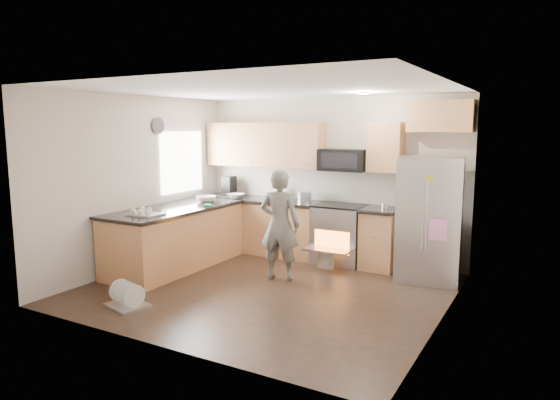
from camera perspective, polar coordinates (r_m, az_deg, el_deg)
The scene contains 8 objects.
ground at distance 6.72m, azimuth -1.62°, elevation -10.15°, with size 4.50×4.50×0.00m, color black.
room_shell at distance 6.42m, azimuth -1.89°, elevation 4.27°, with size 4.54×4.04×2.62m.
back_cabinet_run at distance 8.26m, azimuth 1.09°, elevation 0.24°, with size 4.45×0.64×2.50m.
peninsula at distance 7.79m, azimuth -11.82°, elevation -4.18°, with size 0.96×2.36×1.02m.
stove_range at distance 7.86m, azimuth 6.91°, elevation -2.36°, with size 0.76×0.97×1.79m.
refrigerator at distance 7.19m, azimuth 16.72°, elevation -2.15°, with size 0.92×0.76×1.73m.
person at distance 6.96m, azimuth -0.03°, elevation -2.84°, with size 0.57×0.37×1.56m, color slate.
dish_rack at distance 6.35m, azimuth -17.06°, elevation -10.86°, with size 0.57×0.50×0.30m.
Camera 1 is at (3.28, -5.46, 2.13)m, focal length 32.00 mm.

